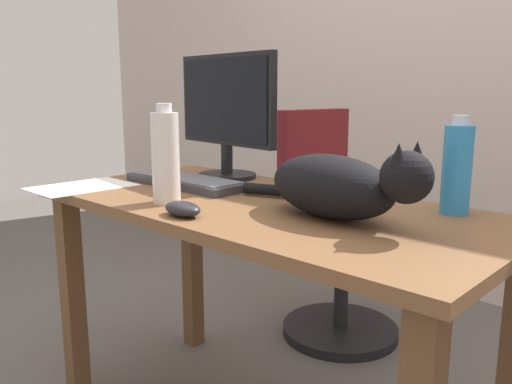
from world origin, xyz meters
TOP-DOWN VIEW (x-y plane):
  - back_wall at (0.00, 1.51)m, footprint 6.00×0.04m
  - desk at (0.00, 0.00)m, footprint 1.33×0.63m
  - office_chair at (-0.26, 0.73)m, footprint 0.49×0.48m
  - monitor at (-0.35, 0.20)m, footprint 0.48×0.20m
  - keyboard at (-0.34, 0.01)m, footprint 0.44×0.15m
  - cat at (0.26, -0.01)m, footprint 0.61×0.24m
  - computer_mouse at (-0.02, -0.25)m, footprint 0.11×0.06m
  - paper_sheet at (-0.55, -0.22)m, footprint 0.22×0.30m
  - water_bottle at (-0.17, -0.18)m, footprint 0.07×0.07m
  - spray_bottle at (0.44, 0.23)m, footprint 0.07×0.07m

SIDE VIEW (x-z plane):
  - office_chair at x=-0.26m, z-range -0.06..0.88m
  - desk at x=0.00m, z-range 0.24..0.97m
  - paper_sheet at x=-0.55m, z-range 0.72..0.73m
  - keyboard at x=-0.34m, z-range 0.72..0.75m
  - computer_mouse at x=-0.02m, z-range 0.72..0.76m
  - cat at x=0.26m, z-range 0.71..0.90m
  - spray_bottle at x=0.44m, z-range 0.72..0.96m
  - water_bottle at x=-0.17m, z-range 0.72..0.98m
  - monitor at x=-0.35m, z-range 0.74..1.16m
  - back_wall at x=0.00m, z-range 0.00..2.60m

